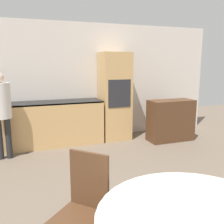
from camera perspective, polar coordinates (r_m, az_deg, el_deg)
name	(u,v)px	position (r m, az deg, el deg)	size (l,w,h in m)	color
wall_back	(75,82)	(5.71, -8.50, 6.80)	(6.82, 0.05, 2.60)	silver
kitchen_counter	(29,125)	(5.39, -18.42, -2.77)	(3.04, 0.60, 0.93)	tan
oven_unit	(115,96)	(5.65, 0.64, 3.58)	(0.64, 0.59, 1.95)	tan
sideboard	(171,120)	(5.74, 13.24, -1.86)	(1.01, 0.45, 0.92)	#51331E
chair_far_left	(84,203)	(2.29, -6.40, -19.96)	(0.57, 0.57, 0.97)	#51331E
person_standing	(1,107)	(4.81, -23.97, 1.12)	(0.33, 0.33, 1.56)	#262628
salt_shaker	(202,194)	(2.03, 19.82, -17.26)	(0.03, 0.03, 0.09)	white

